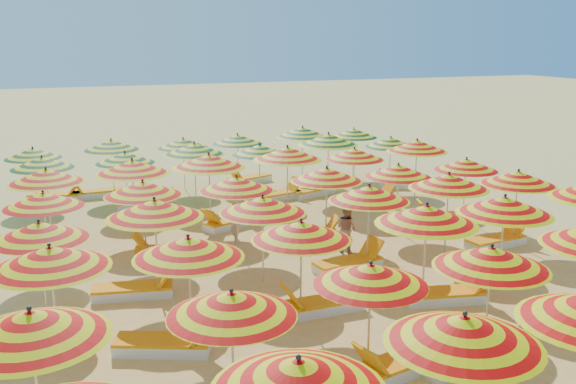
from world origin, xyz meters
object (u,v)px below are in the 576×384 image
object	(u,v)px
beachgoer_b	(347,229)
umbrella_9	(491,258)
umbrella_27	(327,175)
lounger_16	(445,217)
umbrella_1	(298,376)
umbrella_46	(302,132)
umbrella_38	(194,149)
lounger_14	(167,251)
lounger_13	(27,268)
umbrella_28	(398,171)
umbrella_14	(301,231)
lounger_11	(349,263)
umbrella_36	(42,163)
umbrella_7	(232,304)
umbrella_39	(259,150)
umbrella_43	(111,145)
lounger_19	(369,202)
umbrella_12	(50,258)
lounger_26	(249,179)
umbrella_35	(417,146)
umbrella_19	(155,209)
lounger_8	(321,305)
umbrella_33	(287,153)
umbrella_23	(518,178)
beachgoer_a	(236,220)
lounger_20	(147,205)
umbrella_32	(209,161)
umbrella_22	(449,181)
lounger_24	(56,196)
umbrella_30	(46,176)
umbrella_41	(391,142)
umbrella_31	(132,167)
lounger_6	(28,358)
umbrella_18	(39,231)
umbrella_26	(236,184)
umbrella_16	(505,206)
umbrella_34	(354,154)
lounger_7	(165,344)
umbrella_45	(237,139)
umbrella_29	(466,165)
umbrella_15	(427,215)
umbrella_8	(371,275)
lounger_17	(230,222)
umbrella_47	(354,133)
lounger_21	(278,195)
lounger_22	(314,191)
umbrella_25	(143,189)
umbrella_6	(31,325)
umbrella_40	(328,139)
lounger_12	(497,241)
umbrella_37	(125,158)

from	to	relation	value
beachgoer_b	umbrella_9	bearing A→B (deg)	155.89
umbrella_27	lounger_16	bearing A→B (deg)	3.61
umbrella_1	umbrella_46	world-z (taller)	umbrella_1
umbrella_38	lounger_14	world-z (taller)	umbrella_38
lounger_13	umbrella_28	bearing A→B (deg)	10.54
umbrella_14	lounger_11	distance (m)	3.46
umbrella_46	umbrella_38	bearing A→B (deg)	-155.11
umbrella_1	umbrella_28	bearing A→B (deg)	54.08
umbrella_36	umbrella_7	bearing A→B (deg)	-78.88
umbrella_39	umbrella_43	size ratio (longest dim) A/B	1.00
umbrella_14	lounger_19	bearing A→B (deg)	53.20
umbrella_12	lounger_26	size ratio (longest dim) A/B	1.26
umbrella_35	umbrella_14	bearing A→B (deg)	-134.72
umbrella_19	lounger_8	xyz separation A→B (m)	(2.93, -2.13, -1.78)
lounger_14	lounger_19	distance (m)	7.65
lounger_14	umbrella_33	bearing A→B (deg)	-136.21
umbrella_23	beachgoer_a	bearing A→B (deg)	157.57
umbrella_38	lounger_20	distance (m)	2.38
umbrella_28	umbrella_43	size ratio (longest dim) A/B	1.12
umbrella_32	umbrella_36	size ratio (longest dim) A/B	1.26
umbrella_22	lounger_24	bearing A→B (deg)	134.50
umbrella_30	umbrella_35	xyz separation A→B (m)	(11.67, 0.38, 0.04)
umbrella_27	umbrella_41	bearing A→B (deg)	45.06
umbrella_31	lounger_6	xyz separation A→B (m)	(-2.83, -7.03, -1.78)
umbrella_23	lounger_8	world-z (taller)	umbrella_23
umbrella_18	umbrella_26	distance (m)	5.30
lounger_8	lounger_24	distance (m)	12.55
umbrella_1	umbrella_46	bearing A→B (deg)	67.43
umbrella_16	umbrella_34	size ratio (longest dim) A/B	1.09
umbrella_16	lounger_7	world-z (taller)	umbrella_16
umbrella_39	umbrella_30	bearing A→B (deg)	-159.78
umbrella_23	umbrella_45	distance (m)	10.64
umbrella_29	umbrella_45	bearing A→B (deg)	125.19
umbrella_27	lounger_13	size ratio (longest dim) A/B	1.16
umbrella_15	lounger_6	distance (m)	7.90
umbrella_8	lounger_17	bearing A→B (deg)	88.83
umbrella_47	lounger_21	size ratio (longest dim) A/B	1.11
umbrella_18	lounger_13	xyz separation A→B (m)	(-0.39, 2.57, -1.62)
umbrella_8	lounger_19	bearing A→B (deg)	61.72
lounger_26	umbrella_9	bearing A→B (deg)	69.15
lounger_8	lounger_22	xyz separation A→B (m)	(3.79, 9.11, 0.00)
umbrella_33	umbrella_39	bearing A→B (deg)	93.58
umbrella_25	umbrella_6	bearing A→B (deg)	-108.95
umbrella_1	umbrella_45	size ratio (longest dim) A/B	0.97
umbrella_28	umbrella_40	bearing A→B (deg)	90.22
umbrella_9	umbrella_40	xyz separation A→B (m)	(2.38, 11.79, 0.14)
umbrella_19	umbrella_46	world-z (taller)	umbrella_19
umbrella_43	lounger_12	distance (m)	13.18
umbrella_15	umbrella_25	distance (m)	7.06
umbrella_37	lounger_11	bearing A→B (deg)	-60.06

